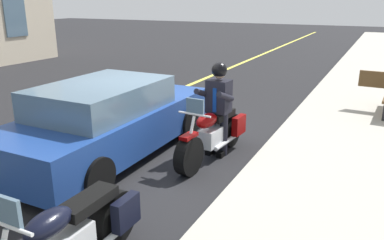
# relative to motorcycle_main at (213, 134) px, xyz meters

# --- Properties ---
(ground_plane) EXTENTS (80.00, 80.00, 0.00)m
(ground_plane) POSITION_rel_motorcycle_main_xyz_m (0.05, -1.23, -0.45)
(ground_plane) COLOR black
(lane_center_stripe) EXTENTS (60.00, 0.16, 0.01)m
(lane_center_stripe) POSITION_rel_motorcycle_main_xyz_m (0.05, -3.23, -0.45)
(lane_center_stripe) COLOR #E5DB4C
(lane_center_stripe) RESTS_ON ground_plane
(motorcycle_main) EXTENTS (2.22, 0.69, 1.26)m
(motorcycle_main) POSITION_rel_motorcycle_main_xyz_m (0.00, 0.00, 0.00)
(motorcycle_main) COLOR black
(motorcycle_main) RESTS_ON ground_plane
(rider_main) EXTENTS (0.65, 0.58, 1.74)m
(rider_main) POSITION_rel_motorcycle_main_xyz_m (-0.19, 0.01, 0.58)
(rider_main) COLOR black
(rider_main) RESTS_ON ground_plane
(motorcycle_parked) EXTENTS (2.21, 0.60, 1.26)m
(motorcycle_parked) POSITION_rel_motorcycle_main_xyz_m (3.61, -0.01, 0.00)
(motorcycle_parked) COLOR black
(motorcycle_parked) RESTS_ON ground_plane
(car_silver) EXTENTS (4.60, 1.92, 1.40)m
(car_silver) POSITION_rel_motorcycle_main_xyz_m (0.75, -1.76, 0.24)
(car_silver) COLOR navy
(car_silver) RESTS_ON ground_plane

